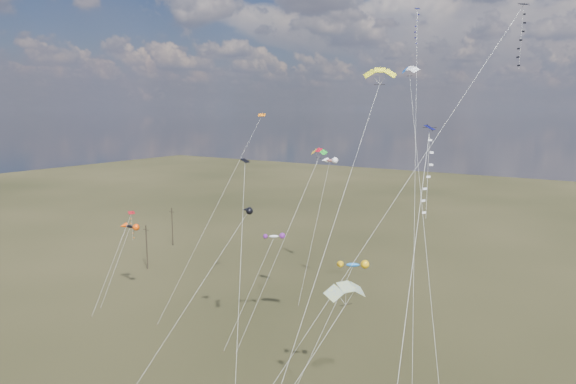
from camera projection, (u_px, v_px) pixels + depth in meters
The scene contains 17 objects.
utility_pole_near at pixel (147, 247), 91.43m from camera, with size 1.40×0.20×8.00m.
utility_pole_far at pixel (172, 226), 107.32m from camera, with size 1.40×0.20×8.00m.
diamond_black_high at pixel (502, 63), 47.01m from camera, with size 17.20×23.97×38.02m.
diamond_navy_tall at pixel (416, 51), 67.35m from camera, with size 11.46×28.59×41.90m.
diamond_black_mid at pixel (242, 227), 52.83m from camera, with size 8.17×12.59×23.02m.
diamond_red_low at pixel (130, 229), 76.21m from camera, with size 1.68×9.23×13.32m.
diamond_navy_right at pixel (425, 195), 31.23m from camera, with size 2.74×15.10×27.42m.
diamond_orange_center at pixel (233, 173), 68.23m from camera, with size 9.77×12.21×27.78m.
parafoil_yellow at pixel (379, 72), 45.95m from camera, with size 3.15×22.12×32.52m.
parafoil_blue_white at pixel (410, 71), 60.78m from camera, with size 14.16×24.63×33.75m.
parafoil_striped at pixel (346, 287), 35.86m from camera, with size 7.93×9.83×16.79m.
parafoil_tricolor at pixel (318, 151), 65.12m from camera, with size 4.84×13.59×23.77m.
novelty_black_orange at pixel (130, 227), 76.81m from camera, with size 3.54×6.71×11.53m.
novelty_orange_black at pixel (247, 211), 59.24m from camera, with size 5.27×15.46×17.29m.
novelty_white_purple at pixel (274, 237), 64.28m from camera, with size 2.99×9.13×13.01m.
novelty_redwhite_stripe at pixel (330, 161), 84.53m from camera, with size 4.53×15.38×20.60m.
novelty_blue_yellow at pixel (352, 266), 46.42m from camera, with size 5.35×7.78×14.86m.
Camera 1 is at (31.66, -30.41, 28.37)m, focal length 32.00 mm.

